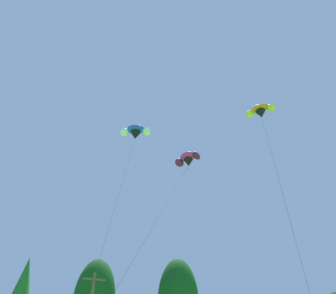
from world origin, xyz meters
TOP-DOWN VIEW (x-y plane):
  - parafoil_kite_high_magenta at (4.70, 34.33)m, footprint 12.30×13.00m
  - parafoil_kite_mid_orange at (10.22, 27.49)m, footprint 6.67×7.65m
  - parafoil_kite_far_blue_white at (-1.16, 35.88)m, footprint 6.97×14.09m

SIDE VIEW (x-z plane):
  - parafoil_kite_high_magenta at x=4.70m, z-range 10.79..30.79m
  - parafoil_kite_far_blue_white at x=-1.16m, z-range 12.37..35.83m
  - parafoil_kite_mid_orange at x=10.22m, z-range 12.49..35.74m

